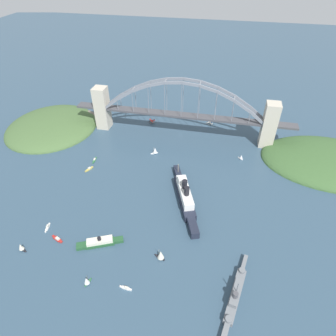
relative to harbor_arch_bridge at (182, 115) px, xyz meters
The scene contains 19 objects.
ground_plane 29.69m from the harbor_arch_bridge, 169.38° to the right, with size 1400.00×1400.00×0.00m, color #334C60.
harbor_arch_bridge is the anchor object (origin of this frame).
headland_west_shore 180.16m from the harbor_arch_bridge, behind, with size 152.54×106.13×25.57m.
headland_east_shore 173.66m from the harbor_arch_bridge, ahead, with size 116.04×125.24×26.55m.
ocean_liner 120.13m from the harbor_arch_bridge, 101.74° to the left, with size 39.39×89.77×22.91m.
naval_cruiser 217.82m from the harbor_arch_bridge, 110.10° to the left, with size 17.71×68.53×17.88m.
harbor_ferry_steamer 185.72m from the harbor_arch_bridge, 78.81° to the left, with size 37.04×20.73×8.13m.
seaplane_taxiing_near_bridge 55.82m from the harbor_arch_bridge, 132.78° to the right, with size 9.61×9.65×4.96m.
seaplane_second_in_formation 57.85m from the harbor_arch_bridge, 28.02° to the right, with size 9.23×9.60×5.01m.
small_boat_0 88.17m from the harbor_arch_bridge, 154.48° to the left, with size 5.92×5.53×6.36m.
small_boat_1 214.62m from the harbor_arch_bridge, 89.40° to the left, with size 9.53×2.52×2.38m.
small_boat_2 57.19m from the harbor_arch_bridge, 63.49° to the left, with size 8.22×6.55×9.00m.
small_boat_3 199.23m from the harbor_arch_bridge, 68.52° to the left, with size 11.70×6.36×2.44m.
small_boat_4 221.74m from the harbor_arch_bridge, 64.52° to the left, with size 7.35×5.14×8.03m.
small_boat_5 218.59m from the harbor_arch_bridge, 81.80° to the left, with size 4.85×7.30×8.26m.
small_boat_6 127.87m from the harbor_arch_bridge, 46.54° to the left, with size 5.80×10.57×2.33m.
small_boat_7 185.28m from the harbor_arch_bridge, 95.13° to the left, with size 9.24×6.88×10.24m.
small_boat_8 196.40m from the harbor_arch_bridge, 63.46° to the left, with size 3.01×10.33×2.43m.
small_boat_9 117.40m from the harbor_arch_bridge, 40.34° to the left, with size 3.02×11.79×1.85m.
Camera 1 is at (-50.08, 312.03, 196.30)m, focal length 30.79 mm.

